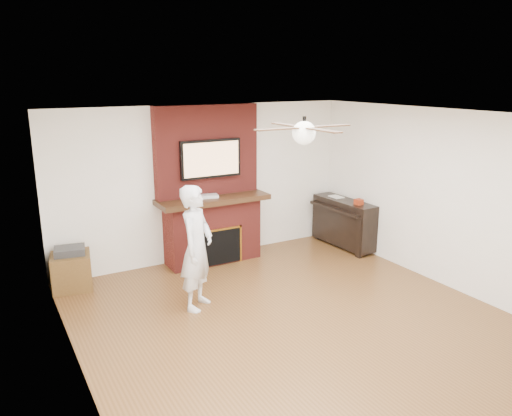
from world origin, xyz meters
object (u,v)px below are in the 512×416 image
person (197,248)px  side_table (72,269)px  fireplace (211,201)px  piano (344,222)px

person → side_table: 2.01m
fireplace → side_table: bearing=-178.3°
fireplace → piano: bearing=-13.4°
side_table → piano: (4.49, -0.48, 0.17)m
fireplace → person: bearing=-120.5°
side_table → piano: 4.52m
side_table → fireplace: bearing=11.9°
fireplace → piano: fireplace is taller
fireplace → piano: 2.42m
fireplace → person: (-0.88, -1.49, -0.18)m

